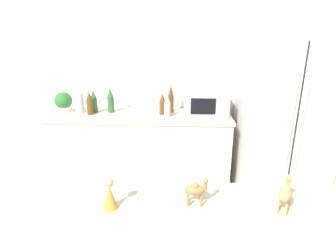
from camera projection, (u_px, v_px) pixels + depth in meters
wall_back at (188, 78)px, 3.20m from camera, size 8.00×0.06×2.55m
back_counter at (141, 150)px, 3.16m from camera, size 2.07×0.63×0.91m
refrigerator at (282, 120)px, 2.89m from camera, size 0.94×0.72×1.76m
potted_plant at (64, 102)px, 3.03m from camera, size 0.20×0.20×0.24m
paper_towel_roll at (79, 103)px, 3.02m from camera, size 0.10×0.10×0.24m
microwave at (206, 102)px, 2.96m from camera, size 0.48×0.37×0.28m
back_bottle_0 at (111, 100)px, 3.04m from camera, size 0.08×0.08×0.29m
back_bottle_1 at (167, 106)px, 2.88m from camera, size 0.07×0.07×0.26m
back_bottle_2 at (171, 99)px, 3.04m from camera, size 0.07×0.07×0.32m
back_bottle_3 at (90, 103)px, 2.96m from camera, size 0.07×0.07×0.27m
back_bottle_4 at (94, 102)px, 3.05m from camera, size 0.08×0.08×0.26m
back_bottle_5 at (162, 104)px, 2.97m from camera, size 0.07×0.07×0.24m
camel_figurine at (196, 189)px, 1.20m from camera, size 0.11×0.05×0.14m
camel_figurine_second at (286, 193)px, 1.16m from camera, size 0.10×0.12×0.16m
wise_man_figurine_crimson at (110, 195)px, 1.18m from camera, size 0.07×0.07×0.16m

